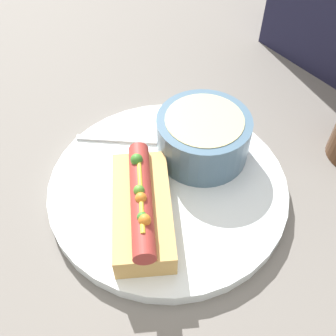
% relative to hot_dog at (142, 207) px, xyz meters
% --- Properties ---
extents(ground_plane, '(4.00, 4.00, 0.00)m').
position_rel_hot_dog_xyz_m(ground_plane, '(-0.02, 0.05, -0.04)').
color(ground_plane, slate).
extents(dinner_plate, '(0.29, 0.29, 0.02)m').
position_rel_hot_dog_xyz_m(dinner_plate, '(-0.02, 0.05, -0.03)').
color(dinner_plate, white).
rests_on(dinner_plate, ground_plane).
extents(hot_dog, '(0.16, 0.13, 0.06)m').
position_rel_hot_dog_xyz_m(hot_dog, '(0.00, 0.00, 0.00)').
color(hot_dog, tan).
rests_on(hot_dog, dinner_plate).
extents(soup_bowl, '(0.12, 0.12, 0.06)m').
position_rel_hot_dog_xyz_m(soup_bowl, '(-0.04, 0.12, 0.01)').
color(soup_bowl, slate).
rests_on(soup_bowl, dinner_plate).
extents(spoon, '(0.11, 0.13, 0.01)m').
position_rel_hot_dog_xyz_m(spoon, '(-0.08, 0.09, -0.02)').
color(spoon, '#B7B7BC').
rests_on(spoon, dinner_plate).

